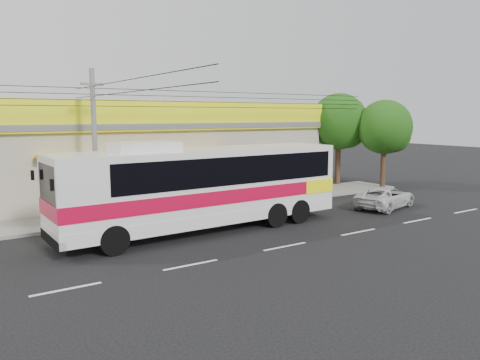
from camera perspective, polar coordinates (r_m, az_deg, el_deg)
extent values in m
plane|color=black|center=(19.92, 0.97, -6.46)|extent=(120.00, 120.00, 0.00)
cube|color=gray|center=(24.97, -6.83, -3.38)|extent=(30.00, 3.20, 0.15)
cube|color=#A39C83|center=(29.74, -11.73, 2.27)|extent=(22.00, 8.00, 4.20)
cube|color=#515358|center=(29.61, -11.86, 6.61)|extent=(22.60, 8.60, 0.30)
cube|color=#E9F815|center=(25.82, -8.49, 7.74)|extent=(22.00, 0.24, 1.60)
cube|color=red|center=(25.01, -12.66, 7.63)|extent=(9.00, 0.10, 1.20)
cube|color=#1E7214|center=(29.14, 3.31, 7.82)|extent=(2.40, 0.10, 1.10)
cube|color=navy|center=(30.82, 7.38, 7.78)|extent=(2.20, 0.10, 1.10)
cube|color=yellow|center=(24.95, -12.40, 3.27)|extent=(10.00, 1.20, 0.37)
cube|color=silver|center=(19.91, -4.37, -0.60)|extent=(12.72, 2.97, 3.06)
cube|color=#BC082D|center=(19.97, -4.36, -1.65)|extent=(12.76, 3.02, 0.58)
cube|color=#FCFA0D|center=(23.20, 7.38, -0.35)|extent=(1.76, 2.74, 0.63)
cube|color=black|center=(20.20, -2.59, 1.50)|extent=(10.61, 2.96, 1.16)
cube|color=black|center=(17.56, -22.22, -0.76)|extent=(0.23, 2.32, 1.58)
cube|color=silver|center=(18.54, -11.48, 3.98)|extent=(2.57, 1.54, 0.38)
cylinder|color=black|center=(17.30, -15.09, -7.09)|extent=(1.11, 0.37, 1.10)
cylinder|color=black|center=(19.50, -17.49, -5.49)|extent=(1.11, 0.37, 1.10)
cylinder|color=black|center=(21.75, 7.17, -3.81)|extent=(1.11, 0.37, 1.10)
cylinder|color=black|center=(23.54, 3.28, -2.86)|extent=(1.11, 0.37, 1.10)
imported|color=maroon|center=(22.01, -16.05, -3.75)|extent=(1.85, 1.02, 0.92)
imported|color=silver|center=(26.22, 17.27, -2.03)|extent=(4.48, 2.86, 1.15)
cylinder|color=#5C5C5A|center=(22.25, -17.27, 3.86)|extent=(0.23, 0.23, 7.01)
cube|color=#5C5C5A|center=(22.24, -17.57, 11.08)|extent=(1.05, 0.11, 0.11)
cylinder|color=#352215|center=(32.82, 17.03, 1.57)|extent=(0.34, 0.34, 3.02)
sphere|color=#17420E|center=(32.65, 17.22, 6.19)|extent=(3.59, 3.59, 3.59)
sphere|color=#17420E|center=(32.93, 18.19, 5.18)|extent=(2.27, 2.27, 2.27)
cylinder|color=#352215|center=(33.47, 11.83, 2.09)|extent=(0.37, 0.37, 3.27)
sphere|color=#17420E|center=(33.31, 11.97, 6.99)|extent=(3.89, 3.89, 3.89)
sphere|color=#17420E|center=(33.55, 13.06, 5.92)|extent=(2.46, 2.46, 2.46)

